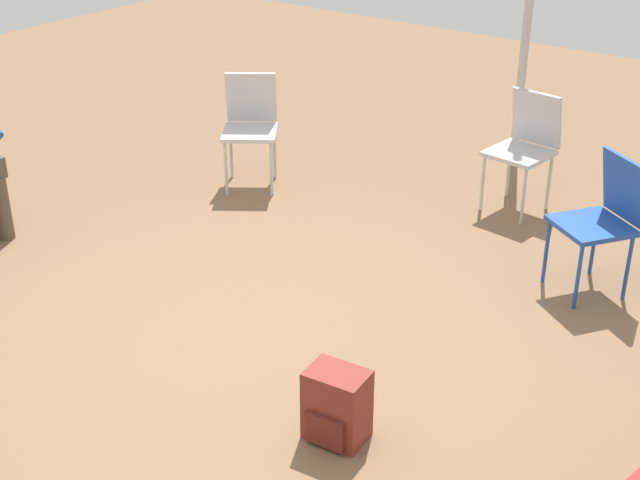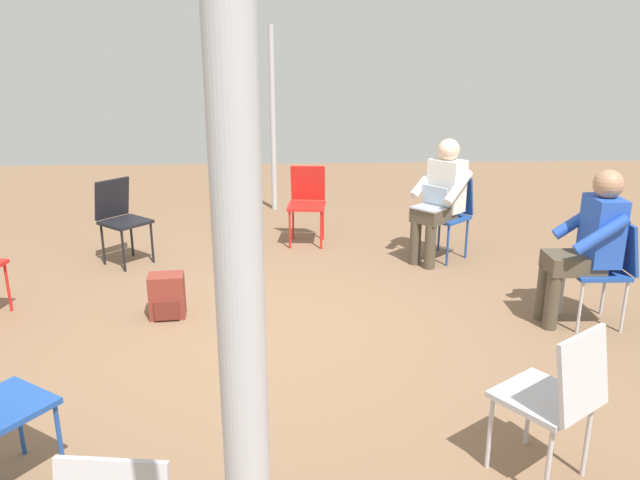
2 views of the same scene
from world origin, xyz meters
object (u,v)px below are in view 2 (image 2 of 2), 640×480
chair_northeast (121,215)px  backpack_near_laptop_user (167,298)px  chair_southwest (557,393)px  chair_south (606,264)px  person_in_blue (588,240)px  chair_southeast (449,211)px  chair_east (307,199)px  person_with_laptop (441,195)px

chair_northeast → backpack_near_laptop_user: size_ratio=2.36×
chair_southwest → chair_south: (1.82, -1.15, 0.00)m
chair_south → person_in_blue: size_ratio=0.69×
chair_southeast → chair_southwest: bearing=132.6°
chair_east → chair_south: bearing=141.4°
chair_east → person_in_blue: (-2.24, -2.10, 0.20)m
chair_east → person_with_laptop: (-0.68, -1.32, 0.20)m
chair_southeast → person_in_blue: 1.81m
chair_southwest → backpack_near_laptop_user: chair_southwest is taller
chair_southeast → person_with_laptop: bearing=90.0°
person_in_blue → chair_southeast: bearing=22.6°
person_with_laptop → backpack_near_laptop_user: size_ratio=3.44×
chair_south → chair_northeast: bearing=69.6°
chair_southwest → chair_southeast: bearing=49.6°
chair_east → backpack_near_laptop_user: size_ratio=2.36×
chair_south → person_in_blue: 0.26m
person_with_laptop → chair_southeast: bearing=-90.0°
chair_south → person_with_laptop: 1.84m
chair_southeast → chair_northeast: bearing=48.4°
chair_east → chair_south: (-2.25, -2.26, 0.00)m
chair_east → person_in_blue: person_in_blue is taller
chair_southeast → backpack_near_laptop_user: bearing=75.8°
person_with_laptop → person_in_blue: bearing=164.4°
person_with_laptop → chair_south: bearing=169.1°
chair_southeast → person_with_laptop: (-0.11, 0.13, 0.20)m
chair_east → backpack_near_laptop_user: 2.32m
person_in_blue → chair_southwest: bearing=153.0°
chair_southwest → person_with_laptop: size_ratio=0.69×
chair_southwest → backpack_near_laptop_user: size_ratio=2.36×
person_with_laptop → chair_southwest: bearing=134.5°
chair_northeast → person_in_blue: person_in_blue is taller
chair_east → chair_southeast: (-0.57, -1.44, 0.00)m
chair_southeast → person_with_laptop: size_ratio=0.69×
chair_southwest → person_in_blue: person_in_blue is taller
person_in_blue → backpack_near_laptop_user: 3.34m
chair_southwest → chair_south: size_ratio=1.00×
chair_east → person_with_laptop: size_ratio=0.69×
chair_southwest → chair_east: bearing=70.3°
chair_southwest → chair_southeast: same height
chair_southwest → chair_east: size_ratio=1.00×
chair_east → person_with_laptop: person_with_laptop is taller
chair_east → backpack_near_laptop_user: bearing=65.0°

